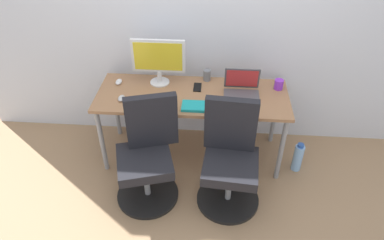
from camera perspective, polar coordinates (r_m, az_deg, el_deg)
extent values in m
plane|color=#9E7A56|center=(3.64, 0.06, -5.34)|extent=(5.28, 5.28, 0.00)
cube|color=silver|center=(3.29, 0.61, 16.53)|extent=(4.40, 0.04, 2.60)
cube|color=#996B47|center=(3.21, 0.07, 3.88)|extent=(1.71, 0.64, 0.03)
cylinder|color=gray|center=(3.36, -14.15, -3.28)|extent=(0.04, 0.04, 0.68)
cylinder|color=gray|center=(3.26, 14.01, -4.66)|extent=(0.04, 0.04, 0.68)
cylinder|color=gray|center=(3.76, -11.97, 2.00)|extent=(0.04, 0.04, 0.68)
cylinder|color=gray|center=(3.68, 13.01, 0.90)|extent=(0.04, 0.04, 0.68)
cylinder|color=black|center=(3.27, -7.01, -11.64)|extent=(0.54, 0.54, 0.03)
cylinder|color=gray|center=(3.13, -7.26, -9.41)|extent=(0.05, 0.05, 0.34)
cube|color=black|center=(2.98, -7.58, -6.57)|extent=(0.54, 0.54, 0.09)
cube|color=black|center=(2.92, -6.42, -0.18)|extent=(0.42, 0.18, 0.48)
cylinder|color=black|center=(3.23, 5.68, -12.37)|extent=(0.54, 0.54, 0.03)
cylinder|color=gray|center=(3.09, 5.89, -10.15)|extent=(0.05, 0.05, 0.34)
cube|color=black|center=(2.93, 6.15, -7.30)|extent=(0.48, 0.48, 0.09)
cube|color=black|center=(2.89, 6.18, -0.68)|extent=(0.42, 0.10, 0.48)
cylinder|color=#8CBFF2|center=(3.53, 16.48, -5.80)|extent=(0.09, 0.09, 0.28)
cylinder|color=#2D59B2|center=(3.43, 16.92, -3.90)|extent=(0.06, 0.06, 0.03)
cylinder|color=silver|center=(3.38, -5.13, 6.03)|extent=(0.18, 0.18, 0.01)
cylinder|color=silver|center=(3.35, -5.19, 6.92)|extent=(0.04, 0.04, 0.11)
cube|color=silver|center=(3.25, -5.40, 10.12)|extent=(0.48, 0.03, 0.31)
cube|color=yellow|center=(3.24, -5.44, 9.98)|extent=(0.43, 0.00, 0.26)
cube|color=#4C4C51|center=(3.18, 7.88, 3.68)|extent=(0.31, 0.22, 0.02)
cube|color=#4C4C51|center=(3.23, 7.96, 6.60)|extent=(0.31, 0.05, 0.21)
cube|color=red|center=(3.23, 7.97, 6.56)|extent=(0.28, 0.04, 0.18)
cube|color=#2D2D2D|center=(3.03, -5.71, 2.00)|extent=(0.34, 0.12, 0.02)
cube|color=#B7B7B7|center=(3.00, 7.29, 1.43)|extent=(0.34, 0.12, 0.02)
ellipsoid|color=silver|center=(3.42, -11.58, 5.98)|extent=(0.06, 0.10, 0.03)
ellipsoid|color=#B7B7B7|center=(3.18, -11.16, 3.43)|extent=(0.06, 0.10, 0.03)
cylinder|color=purple|center=(3.35, 13.64, 5.52)|extent=(0.08, 0.08, 0.09)
cylinder|color=slate|center=(3.39, 2.41, 7.14)|extent=(0.07, 0.07, 0.10)
cube|color=black|center=(3.29, 0.87, 5.23)|extent=(0.07, 0.14, 0.01)
cube|color=teal|center=(3.03, 0.35, 2.21)|extent=(0.21, 0.15, 0.03)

